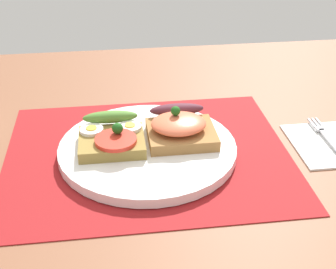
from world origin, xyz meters
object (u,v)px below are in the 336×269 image
Objects in this scene: sandwich_salmon at (180,127)px; napkin at (336,143)px; fork at (330,140)px; sandwich_egg_tomato at (112,136)px; plate at (148,149)px.

sandwich_salmon reaches higher than napkin.
sandwich_salmon is at bearing 174.45° from fork.
sandwich_egg_tomato is 0.99× the size of sandwich_salmon.
sandwich_egg_tomato is (-5.02, 0.83, 2.06)cm from plate.
sandwich_egg_tomato is 33.72cm from napkin.
plate is 2.57× the size of sandwich_salmon.
napkin is (23.62, -2.27, -3.21)cm from sandwich_salmon.
napkin is (33.56, -1.67, -2.76)cm from sandwich_egg_tomato.
fork is (22.67, -2.20, -2.75)cm from sandwich_salmon.
sandwich_salmon reaches higher than fork.
fork is at bearing -1.59° from plate.
fork is (-0.96, 0.07, 0.46)cm from napkin.
napkin is at bearing -2.85° from sandwich_egg_tomato.
fork is at bearing -5.55° from sandwich_salmon.
plate is 1.73× the size of fork.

